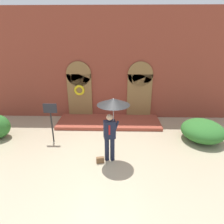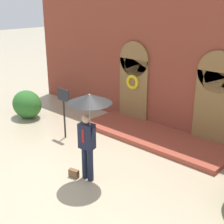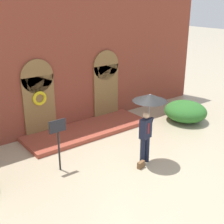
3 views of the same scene
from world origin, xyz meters
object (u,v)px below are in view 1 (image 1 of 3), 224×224
(handbag, at_px, (100,160))
(shrub_right, at_px, (203,131))
(person_with_umbrella, at_px, (112,111))
(sign_post, at_px, (51,116))

(handbag, distance_m, shrub_right, 4.67)
(person_with_umbrella, relative_size, sign_post, 1.37)
(shrub_right, bearing_deg, handbag, -157.15)
(sign_post, distance_m, shrub_right, 6.47)
(person_with_umbrella, height_order, handbag, person_with_umbrella)
(handbag, bearing_deg, person_with_umbrella, 13.66)
(handbag, height_order, sign_post, sign_post)
(person_with_umbrella, xyz_separation_m, handbag, (-0.43, -0.20, -1.80))
(person_with_umbrella, bearing_deg, handbag, -155.12)
(person_with_umbrella, bearing_deg, shrub_right, 22.62)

